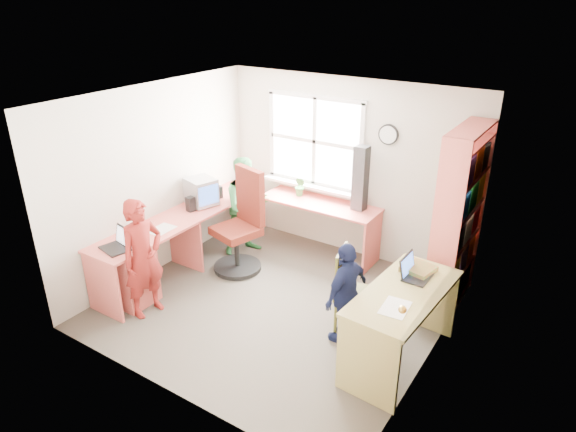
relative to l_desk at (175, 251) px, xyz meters
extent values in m
cube|color=#423C34|center=(1.31, 0.28, -0.47)|extent=(3.60, 3.40, 0.02)
cube|color=white|center=(1.31, 0.28, 1.95)|extent=(3.60, 3.40, 0.02)
cube|color=beige|center=(1.31, 1.99, 0.74)|extent=(3.60, 0.02, 2.40)
cube|color=beige|center=(1.31, -1.43, 0.74)|extent=(3.60, 0.02, 2.40)
cube|color=beige|center=(-0.50, 0.28, 0.74)|extent=(0.02, 3.40, 2.40)
cube|color=beige|center=(3.12, 0.28, 0.74)|extent=(0.02, 3.40, 2.40)
cube|color=white|center=(0.81, 1.97, 1.04)|extent=(1.40, 0.01, 1.20)
cube|color=white|center=(0.81, 1.96, 1.04)|extent=(1.48, 0.04, 1.28)
cube|color=#9E7344|center=(3.09, -0.77, 0.54)|extent=(0.02, 0.82, 2.00)
sphere|color=gold|center=(3.06, -0.44, 0.54)|extent=(0.07, 0.07, 0.07)
cylinder|color=black|center=(1.86, 1.96, 1.29)|extent=(0.26, 0.03, 0.26)
cylinder|color=white|center=(1.86, 1.95, 1.29)|extent=(0.22, 0.01, 0.22)
cube|color=#E9685D|center=(-0.19, 0.38, 0.28)|extent=(0.60, 2.70, 0.03)
cube|color=#E9685D|center=(1.06, 1.70, 0.28)|extent=(1.65, 0.56, 0.03)
cube|color=#E9685D|center=(-0.19, 0.38, -0.10)|extent=(0.56, 0.03, 0.72)
cube|color=#E9685D|center=(-0.19, -0.94, -0.10)|extent=(0.56, 0.03, 0.72)
cube|color=#E9685D|center=(-0.19, 1.70, -0.10)|extent=(0.56, 0.03, 0.72)
cube|color=#E9685D|center=(1.86, 1.70, -0.10)|extent=(0.03, 0.52, 0.72)
cube|color=#E9685D|center=(-0.19, -0.57, -0.10)|extent=(0.54, 0.45, 0.72)
cube|color=#A19250|center=(2.87, 0.14, 0.33)|extent=(0.73, 1.44, 0.03)
cube|color=#A19250|center=(2.83, -0.53, -0.07)|extent=(0.60, 0.07, 0.77)
cube|color=#A19250|center=(2.91, 0.82, -0.07)|extent=(0.60, 0.07, 0.77)
cube|color=#E9685D|center=(2.96, 0.96, 0.59)|extent=(0.30, 0.02, 2.10)
cube|color=#E9685D|center=(2.96, 1.96, 0.59)|extent=(0.30, 0.02, 2.10)
cube|color=#E9685D|center=(2.96, 1.46, 1.63)|extent=(0.30, 1.00, 0.02)
cube|color=#E9685D|center=(2.96, 1.46, -0.40)|extent=(0.30, 1.00, 0.02)
cube|color=#E9685D|center=(2.96, 1.46, -0.04)|extent=(0.30, 1.00, 0.02)
cube|color=#E9685D|center=(2.96, 1.46, 0.34)|extent=(0.30, 1.00, 0.02)
cube|color=#E9685D|center=(2.96, 1.46, 0.72)|extent=(0.30, 1.00, 0.02)
cube|color=#E9685D|center=(2.96, 1.46, 1.10)|extent=(0.30, 1.00, 0.02)
cube|color=#E9685D|center=(2.96, 1.46, 1.48)|extent=(0.30, 1.00, 0.02)
cube|color=red|center=(2.96, 1.16, -0.25)|extent=(0.25, 0.28, 0.27)
cube|color=#1A5A9D|center=(2.96, 1.48, -0.24)|extent=(0.25, 0.30, 0.29)
cube|color=#1F832B|center=(2.96, 1.78, -0.23)|extent=(0.25, 0.26, 0.30)
cube|color=gold|center=(2.96, 1.16, 0.13)|extent=(0.25, 0.28, 0.30)
cube|color=#6F3483|center=(2.96, 1.48, 0.14)|extent=(0.25, 0.30, 0.32)
cube|color=orange|center=(2.96, 1.78, 0.12)|extent=(0.25, 0.26, 0.29)
cube|color=#272727|center=(2.96, 1.16, 0.52)|extent=(0.25, 0.28, 0.32)
cube|color=silver|center=(2.96, 1.48, 0.50)|extent=(0.25, 0.30, 0.29)
cube|color=red|center=(2.96, 1.78, 0.51)|extent=(0.25, 0.26, 0.30)
cube|color=#1A5A9D|center=(2.96, 1.16, 0.88)|extent=(0.25, 0.28, 0.29)
cube|color=#1F832B|center=(2.96, 1.48, 0.89)|extent=(0.25, 0.30, 0.30)
cube|color=gold|center=(2.96, 1.78, 0.90)|extent=(0.25, 0.26, 0.32)
cube|color=#6F3483|center=(2.96, 1.16, 1.27)|extent=(0.25, 0.28, 0.30)
cube|color=orange|center=(2.96, 1.48, 1.28)|extent=(0.25, 0.30, 0.32)
cube|color=#272727|center=(2.96, 1.78, 1.26)|extent=(0.25, 0.26, 0.29)
cylinder|color=black|center=(0.41, 0.69, -0.42)|extent=(0.77, 0.77, 0.06)
cylinder|color=black|center=(0.41, 0.69, -0.17)|extent=(0.08, 0.08, 0.47)
cube|color=#5B1B11|center=(0.41, 0.69, 0.10)|extent=(0.63, 0.63, 0.10)
cube|color=#5B1B11|center=(0.47, 0.93, 0.53)|extent=(0.50, 0.22, 0.74)
cylinder|color=brown|center=(2.16, 0.13, -0.23)|extent=(0.04, 0.04, 0.44)
cylinder|color=brown|center=(2.51, 0.21, -0.23)|extent=(0.04, 0.04, 0.44)
cylinder|color=brown|center=(2.09, 0.48, -0.23)|extent=(0.04, 0.04, 0.44)
cylinder|color=brown|center=(2.44, 0.56, -0.23)|extent=(0.04, 0.04, 0.44)
cube|color=brown|center=(2.30, 0.34, 0.00)|extent=(0.49, 0.49, 0.04)
cube|color=brown|center=(2.12, 0.30, 0.26)|extent=(0.11, 0.39, 0.49)
cube|color=#A1A0A5|center=(-0.23, 0.79, 0.30)|extent=(0.32, 0.29, 0.02)
cube|color=#A1A0A5|center=(-0.23, 0.79, 0.48)|extent=(0.45, 0.43, 0.35)
cube|color=#3F72F2|center=(-0.05, 0.73, 0.48)|extent=(0.09, 0.28, 0.25)
cube|color=black|center=(-0.18, -0.72, 0.30)|extent=(0.37, 0.30, 0.02)
cube|color=black|center=(-0.15, -0.59, 0.41)|extent=(0.33, 0.13, 0.22)
cube|color=white|center=(-0.15, -0.60, 0.41)|extent=(0.29, 0.10, 0.18)
cube|color=black|center=(2.89, 0.44, 0.36)|extent=(0.24, 0.32, 0.02)
cube|color=black|center=(2.77, 0.44, 0.46)|extent=(0.06, 0.32, 0.21)
cube|color=#3F72F2|center=(2.78, 0.44, 0.46)|extent=(0.04, 0.28, 0.17)
cube|color=black|center=(-0.21, 0.55, 0.39)|extent=(0.11, 0.11, 0.19)
cube|color=black|center=(-0.19, 1.09, 0.38)|extent=(0.11, 0.11, 0.17)
cube|color=black|center=(1.60, 1.79, 0.72)|extent=(0.18, 0.16, 0.86)
cube|color=red|center=(2.85, 0.56, 0.38)|extent=(0.34, 0.34, 0.06)
cube|color=silver|center=(-0.12, -0.07, 0.30)|extent=(0.24, 0.33, 0.00)
cube|color=silver|center=(2.90, -0.17, 0.35)|extent=(0.25, 0.34, 0.00)
imported|color=#307A37|center=(0.71, 1.76, 0.44)|extent=(0.19, 0.17, 0.28)
imported|color=maroon|center=(0.15, -0.61, 0.24)|extent=(0.39, 0.54, 1.38)
imported|color=#338041|center=(0.21, 1.19, 0.23)|extent=(0.78, 0.84, 1.37)
imported|color=#141B40|center=(2.26, 0.16, 0.11)|extent=(0.36, 0.69, 1.13)
camera|label=1|loc=(4.19, -3.90, 2.96)|focal=32.00mm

